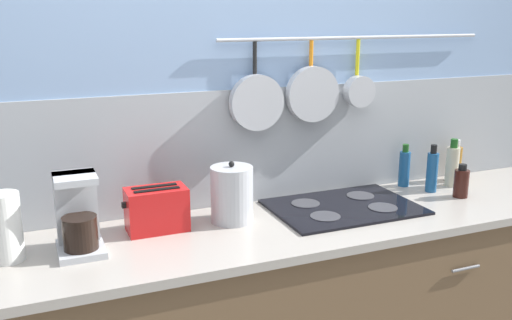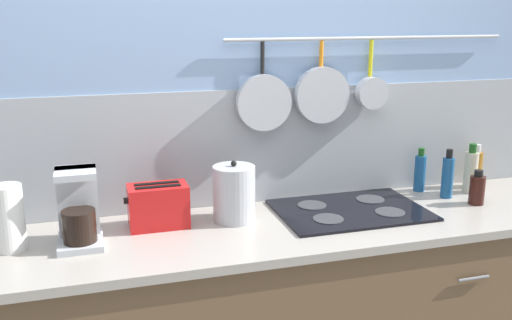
{
  "view_description": "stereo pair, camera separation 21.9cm",
  "coord_description": "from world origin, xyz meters",
  "px_view_note": "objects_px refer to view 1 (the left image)",
  "views": [
    {
      "loc": [
        -0.81,
        -1.96,
        1.75
      ],
      "look_at": [
        0.01,
        0.0,
        1.2
      ],
      "focal_mm": 40.0,
      "sensor_mm": 36.0,
      "label": 1
    },
    {
      "loc": [
        -0.6,
        -2.04,
        1.75
      ],
      "look_at": [
        0.01,
        0.0,
        1.2
      ],
      "focal_mm": 40.0,
      "sensor_mm": 36.0,
      "label": 2
    }
  ],
  "objects_px": {
    "paper_towel_roll": "(6,227)",
    "bottle_cooking_wine": "(452,165)",
    "toaster": "(157,209)",
    "bottle_dish_soap": "(432,171)",
    "kettle": "(232,194)",
    "bottle_hot_sauce": "(461,183)",
    "coffee_maker": "(78,219)",
    "bottle_sesame_oil": "(404,168)",
    "bottle_olive_oil": "(455,163)"
  },
  "relations": [
    {
      "from": "kettle",
      "to": "bottle_dish_soap",
      "type": "xyz_separation_m",
      "value": [
        1.02,
        0.01,
        -0.01
      ]
    },
    {
      "from": "bottle_dish_soap",
      "to": "paper_towel_roll",
      "type": "bearing_deg",
      "value": -177.81
    },
    {
      "from": "paper_towel_roll",
      "to": "bottle_sesame_oil",
      "type": "height_order",
      "value": "paper_towel_roll"
    },
    {
      "from": "paper_towel_roll",
      "to": "bottle_olive_oil",
      "type": "bearing_deg",
      "value": 4.77
    },
    {
      "from": "toaster",
      "to": "bottle_sesame_oil",
      "type": "distance_m",
      "value": 1.26
    },
    {
      "from": "coffee_maker",
      "to": "bottle_cooking_wine",
      "type": "bearing_deg",
      "value": 3.37
    },
    {
      "from": "coffee_maker",
      "to": "kettle",
      "type": "bearing_deg",
      "value": 5.91
    },
    {
      "from": "toaster",
      "to": "kettle",
      "type": "relative_size",
      "value": 0.98
    },
    {
      "from": "paper_towel_roll",
      "to": "bottle_sesame_oil",
      "type": "bearing_deg",
      "value": 6.23
    },
    {
      "from": "coffee_maker",
      "to": "toaster",
      "type": "xyz_separation_m",
      "value": [
        0.3,
        0.08,
        -0.03
      ]
    },
    {
      "from": "bottle_cooking_wine",
      "to": "toaster",
      "type": "bearing_deg",
      "value": -179.01
    },
    {
      "from": "paper_towel_roll",
      "to": "bottle_hot_sauce",
      "type": "relative_size",
      "value": 1.55
    },
    {
      "from": "paper_towel_roll",
      "to": "bottle_cooking_wine",
      "type": "height_order",
      "value": "paper_towel_roll"
    },
    {
      "from": "paper_towel_roll",
      "to": "bottle_cooking_wine",
      "type": "xyz_separation_m",
      "value": [
        2.01,
        0.11,
        -0.02
      ]
    },
    {
      "from": "bottle_sesame_oil",
      "to": "coffee_maker",
      "type": "bearing_deg",
      "value": -172.86
    },
    {
      "from": "coffee_maker",
      "to": "toaster",
      "type": "bearing_deg",
      "value": 14.69
    },
    {
      "from": "coffee_maker",
      "to": "bottle_hot_sauce",
      "type": "xyz_separation_m",
      "value": [
        1.7,
        -0.05,
        -0.05
      ]
    },
    {
      "from": "coffee_maker",
      "to": "bottle_sesame_oil",
      "type": "xyz_separation_m",
      "value": [
        1.56,
        0.2,
        -0.03
      ]
    },
    {
      "from": "bottle_dish_soap",
      "to": "bottle_hot_sauce",
      "type": "xyz_separation_m",
      "value": [
        0.07,
        -0.12,
        -0.03
      ]
    },
    {
      "from": "toaster",
      "to": "bottle_olive_oil",
      "type": "xyz_separation_m",
      "value": [
        1.55,
        0.09,
        0.01
      ]
    },
    {
      "from": "coffee_maker",
      "to": "bottle_hot_sauce",
      "type": "bearing_deg",
      "value": -1.7
    },
    {
      "from": "paper_towel_roll",
      "to": "coffee_maker",
      "type": "height_order",
      "value": "coffee_maker"
    },
    {
      "from": "toaster",
      "to": "bottle_dish_soap",
      "type": "height_order",
      "value": "bottle_dish_soap"
    },
    {
      "from": "kettle",
      "to": "paper_towel_roll",
      "type": "bearing_deg",
      "value": -175.7
    },
    {
      "from": "coffee_maker",
      "to": "bottle_dish_soap",
      "type": "relative_size",
      "value": 1.23
    },
    {
      "from": "bottle_hot_sauce",
      "to": "bottle_cooking_wine",
      "type": "bearing_deg",
      "value": 63.51
    },
    {
      "from": "paper_towel_roll",
      "to": "coffee_maker",
      "type": "bearing_deg",
      "value": 0.18
    },
    {
      "from": "paper_towel_roll",
      "to": "bottle_sesame_oil",
      "type": "relative_size",
      "value": 1.16
    },
    {
      "from": "coffee_maker",
      "to": "bottle_hot_sauce",
      "type": "distance_m",
      "value": 1.7
    },
    {
      "from": "paper_towel_roll",
      "to": "kettle",
      "type": "height_order",
      "value": "kettle"
    },
    {
      "from": "kettle",
      "to": "bottle_cooking_wine",
      "type": "height_order",
      "value": "kettle"
    },
    {
      "from": "paper_towel_roll",
      "to": "kettle",
      "type": "distance_m",
      "value": 0.85
    },
    {
      "from": "coffee_maker",
      "to": "kettle",
      "type": "xyz_separation_m",
      "value": [
        0.61,
        0.06,
        -0.0
      ]
    },
    {
      "from": "paper_towel_roll",
      "to": "toaster",
      "type": "xyz_separation_m",
      "value": [
        0.54,
        0.08,
        -0.03
      ]
    },
    {
      "from": "bottle_cooking_wine",
      "to": "bottle_sesame_oil",
      "type": "bearing_deg",
      "value": 157.11
    },
    {
      "from": "coffee_maker",
      "to": "bottle_cooking_wine",
      "type": "xyz_separation_m",
      "value": [
        1.77,
        0.1,
        -0.01
      ]
    },
    {
      "from": "bottle_cooking_wine",
      "to": "bottle_olive_oil",
      "type": "relative_size",
      "value": 1.12
    },
    {
      "from": "paper_towel_roll",
      "to": "bottle_hot_sauce",
      "type": "distance_m",
      "value": 1.94
    },
    {
      "from": "bottle_sesame_oil",
      "to": "bottle_cooking_wine",
      "type": "xyz_separation_m",
      "value": [
        0.22,
        -0.09,
        0.01
      ]
    },
    {
      "from": "toaster",
      "to": "bottle_sesame_oil",
      "type": "bearing_deg",
      "value": 5.29
    },
    {
      "from": "bottle_sesame_oil",
      "to": "toaster",
      "type": "bearing_deg",
      "value": -174.71
    },
    {
      "from": "bottle_olive_oil",
      "to": "kettle",
      "type": "bearing_deg",
      "value": -174.9
    },
    {
      "from": "coffee_maker",
      "to": "bottle_olive_oil",
      "type": "height_order",
      "value": "coffee_maker"
    },
    {
      "from": "bottle_dish_soap",
      "to": "bottle_cooking_wine",
      "type": "bearing_deg",
      "value": 12.83
    },
    {
      "from": "bottle_dish_soap",
      "to": "bottle_hot_sauce",
      "type": "relative_size",
      "value": 1.47
    },
    {
      "from": "kettle",
      "to": "bottle_hot_sauce",
      "type": "height_order",
      "value": "kettle"
    },
    {
      "from": "paper_towel_roll",
      "to": "coffee_maker",
      "type": "xyz_separation_m",
      "value": [
        0.24,
        0.0,
        -0.0
      ]
    },
    {
      "from": "bottle_hot_sauce",
      "to": "bottle_dish_soap",
      "type": "bearing_deg",
      "value": 121.03
    },
    {
      "from": "bottle_sesame_oil",
      "to": "bottle_hot_sauce",
      "type": "distance_m",
      "value": 0.28
    },
    {
      "from": "paper_towel_roll",
      "to": "bottle_dish_soap",
      "type": "xyz_separation_m",
      "value": [
        1.86,
        0.07,
        -0.02
      ]
    }
  ]
}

